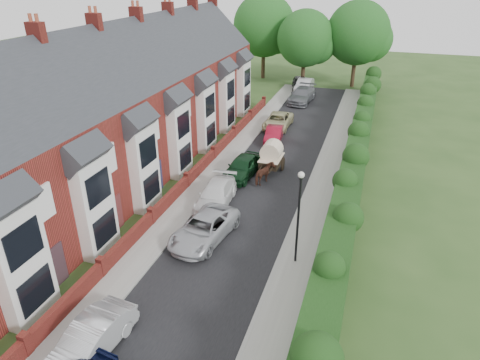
# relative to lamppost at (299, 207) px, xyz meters

# --- Properties ---
(ground) EXTENTS (140.00, 140.00, 0.00)m
(ground) POSITION_rel_lamppost_xyz_m (-3.40, -4.00, -3.30)
(ground) COLOR #2D4C1E
(ground) RESTS_ON ground
(road) EXTENTS (6.00, 58.00, 0.02)m
(road) POSITION_rel_lamppost_xyz_m (-3.90, 7.00, -3.29)
(road) COLOR black
(road) RESTS_ON ground
(pavement_hedge_side) EXTENTS (2.20, 58.00, 0.12)m
(pavement_hedge_side) POSITION_rel_lamppost_xyz_m (0.20, 7.00, -3.24)
(pavement_hedge_side) COLOR gray
(pavement_hedge_side) RESTS_ON ground
(pavement_house_side) EXTENTS (1.70, 58.00, 0.12)m
(pavement_house_side) POSITION_rel_lamppost_xyz_m (-7.75, 7.00, -3.24)
(pavement_house_side) COLOR gray
(pavement_house_side) RESTS_ON ground
(kerb_hedge_side) EXTENTS (0.18, 58.00, 0.13)m
(kerb_hedge_side) POSITION_rel_lamppost_xyz_m (-0.85, 7.00, -3.23)
(kerb_hedge_side) COLOR #999994
(kerb_hedge_side) RESTS_ON ground
(kerb_house_side) EXTENTS (0.18, 58.00, 0.13)m
(kerb_house_side) POSITION_rel_lamppost_xyz_m (-6.95, 7.00, -3.23)
(kerb_house_side) COLOR #999994
(kerb_house_side) RESTS_ON ground
(hedge) EXTENTS (2.10, 58.00, 2.85)m
(hedge) POSITION_rel_lamppost_xyz_m (2.00, 7.00, -1.70)
(hedge) COLOR #143310
(hedge) RESTS_ON ground
(terrace_row) EXTENTS (9.05, 40.50, 11.50)m
(terrace_row) POSITION_rel_lamppost_xyz_m (-14.27, 5.98, 1.18)
(terrace_row) COLOR maroon
(terrace_row) RESTS_ON ground
(garden_wall_row) EXTENTS (0.35, 40.35, 1.10)m
(garden_wall_row) POSITION_rel_lamppost_xyz_m (-8.75, 6.00, -2.84)
(garden_wall_row) COLOR maroon
(garden_wall_row) RESTS_ON ground
(lamppost) EXTENTS (0.32, 0.32, 5.16)m
(lamppost) POSITION_rel_lamppost_xyz_m (0.00, 0.00, 0.00)
(lamppost) COLOR black
(lamppost) RESTS_ON ground
(tree_far_left) EXTENTS (7.14, 6.80, 9.29)m
(tree_far_left) POSITION_rel_lamppost_xyz_m (-6.05, 36.08, 2.41)
(tree_far_left) COLOR #332316
(tree_far_left) RESTS_ON ground
(tree_far_right) EXTENTS (7.98, 7.60, 10.31)m
(tree_far_right) POSITION_rel_lamppost_xyz_m (-0.01, 38.08, 3.02)
(tree_far_right) COLOR #332316
(tree_far_right) RESTS_ON ground
(tree_far_back) EXTENTS (8.40, 8.00, 10.82)m
(tree_far_back) POSITION_rel_lamppost_xyz_m (-11.99, 39.08, 3.32)
(tree_far_back) COLOR #332316
(tree_far_back) RESTS_ON ground
(car_silver_a) EXTENTS (1.90, 4.45, 1.43)m
(car_silver_a) POSITION_rel_lamppost_xyz_m (-6.40, -8.20, -2.58)
(car_silver_a) COLOR silver
(car_silver_a) RESTS_ON ground
(car_silver_b) EXTENTS (2.99, 5.29, 1.39)m
(car_silver_b) POSITION_rel_lamppost_xyz_m (-5.22, 0.52, -2.60)
(car_silver_b) COLOR #B5B7BD
(car_silver_b) RESTS_ON ground
(car_white) EXTENTS (2.31, 4.89, 1.38)m
(car_white) POSITION_rel_lamppost_xyz_m (-6.01, 4.36, -2.61)
(car_white) COLOR white
(car_white) RESTS_ON ground
(car_green) EXTENTS (2.31, 4.66, 1.53)m
(car_green) POSITION_rel_lamppost_xyz_m (-5.64, 8.82, -2.53)
(car_green) COLOR black
(car_green) RESTS_ON ground
(car_red) EXTENTS (1.81, 3.99, 1.27)m
(car_red) POSITION_rel_lamppost_xyz_m (-5.21, 16.31, -2.66)
(car_red) COLOR maroon
(car_red) RESTS_ON ground
(car_beige) EXTENTS (2.21, 4.79, 1.33)m
(car_beige) POSITION_rel_lamppost_xyz_m (-5.69, 19.80, -2.63)
(car_beige) COLOR #C4BD8D
(car_beige) RESTS_ON ground
(car_grey) EXTENTS (2.64, 5.69, 1.61)m
(car_grey) POSITION_rel_lamppost_xyz_m (-5.15, 29.00, -2.49)
(car_grey) COLOR slate
(car_grey) RESTS_ON ground
(car_black) EXTENTS (2.81, 4.95, 1.59)m
(car_black) POSITION_rel_lamppost_xyz_m (-6.40, 34.31, -2.50)
(car_black) COLOR black
(car_black) RESTS_ON ground
(horse) EXTENTS (1.28, 1.89, 1.46)m
(horse) POSITION_rel_lamppost_xyz_m (-3.84, 8.17, -2.57)
(horse) COLOR #48251A
(horse) RESTS_ON ground
(horse_cart) EXTENTS (1.54, 3.41, 2.46)m
(horse_cart) POSITION_rel_lamppost_xyz_m (-3.84, 10.04, -1.89)
(horse_cart) COLOR black
(horse_cart) RESTS_ON ground
(car_extra_far) EXTENTS (1.75, 4.75, 1.55)m
(car_extra_far) POSITION_rel_lamppost_xyz_m (-5.71, 33.42, -2.52)
(car_extra_far) COLOR #B6B8BC
(car_extra_far) RESTS_ON ground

